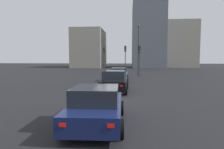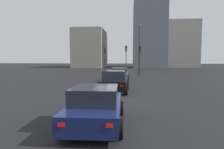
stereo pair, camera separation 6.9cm
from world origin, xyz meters
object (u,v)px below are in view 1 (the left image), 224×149
traffic_light_near_right (104,55)px  street_lamp_kerbside (138,46)px  car_black_second (114,82)px  traffic_light_far_left (139,55)px  traffic_light_near_left (125,54)px  car_teal_lead (119,75)px  car_navy_third (96,106)px

traffic_light_near_right → street_lamp_kerbside: 8.02m
car_black_second → traffic_light_far_left: 12.51m
traffic_light_near_left → street_lamp_kerbside: 3.04m
car_black_second → traffic_light_near_left: bearing=-0.5°
car_teal_lead → traffic_light_near_right: 13.06m
traffic_light_far_left → street_lamp_kerbside: bearing=-172.7°
car_teal_lead → street_lamp_kerbside: 8.15m
traffic_light_far_left → traffic_light_near_left: bearing=-148.2°
traffic_light_near_right → car_navy_third: bearing=6.4°
car_black_second → traffic_light_near_left: size_ratio=0.93×
car_black_second → car_navy_third: 7.50m
car_teal_lead → street_lamp_kerbside: size_ratio=0.57×
car_black_second → street_lamp_kerbside: street_lamp_kerbside is taller
traffic_light_near_right → traffic_light_far_left: bearing=37.3°
car_teal_lead → traffic_light_near_left: 9.35m
car_teal_lead → car_black_second: car_black_second is taller
car_teal_lead → car_navy_third: (-14.59, 0.12, 0.01)m
car_black_second → car_navy_third: car_black_second is taller
traffic_light_near_left → street_lamp_kerbside: size_ratio=0.62×
traffic_light_near_left → car_navy_third: bearing=5.8°
traffic_light_near_right → street_lamp_kerbside: street_lamp_kerbside is taller
car_navy_third → street_lamp_kerbside: bearing=-8.7°
car_teal_lead → car_black_second: 7.10m
car_navy_third → street_lamp_kerbside: street_lamp_kerbside is taller
car_black_second → traffic_light_near_left: traffic_light_near_left is taller
car_teal_lead → street_lamp_kerbside: street_lamp_kerbside is taller
car_teal_lead → car_black_second: bearing=-179.6°
traffic_light_near_right → traffic_light_far_left: 9.42m
car_black_second → traffic_light_far_left: bearing=-10.3°
traffic_light_near_right → traffic_light_near_left: bearing=47.4°
car_navy_third → traffic_light_near_right: size_ratio=1.01×
traffic_light_near_right → traffic_light_far_left: traffic_light_near_right is taller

